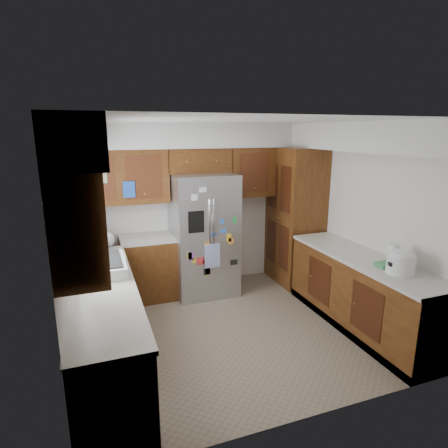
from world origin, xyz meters
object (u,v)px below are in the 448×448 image
at_px(fridge, 204,235).
at_px(paper_towel, 393,256).
at_px(pantry, 295,216).
at_px(rice_cooker, 401,261).

relative_size(fridge, paper_towel, 6.74).
distance_m(pantry, paper_towel, 2.02).
relative_size(rice_cooker, paper_towel, 1.14).
relative_size(pantry, fridge, 1.19).
bearing_deg(paper_towel, rice_cooker, -106.13).
bearing_deg(paper_towel, fridge, 126.76).
distance_m(fridge, rice_cooker, 2.69).
xyz_separation_m(fridge, paper_towel, (1.55, -2.07, 0.15)).
height_order(pantry, rice_cooker, pantry).
distance_m(pantry, fridge, 1.51).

